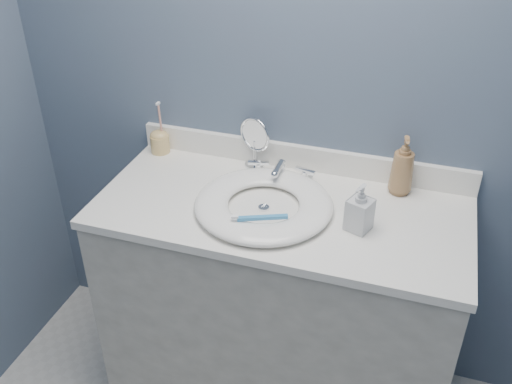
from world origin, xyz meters
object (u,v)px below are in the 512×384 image
at_px(makeup_mirror, 255,140).
at_px(toothbrush_holder, 160,141).
at_px(soap_bottle_clear, 360,208).
at_px(soap_bottle_amber, 403,166).

bearing_deg(makeup_mirror, toothbrush_holder, -157.12).
xyz_separation_m(soap_bottle_clear, toothbrush_holder, (-0.80, 0.26, -0.03)).
height_order(makeup_mirror, soap_bottle_clear, makeup_mirror).
bearing_deg(soap_bottle_clear, soap_bottle_amber, 88.99).
distance_m(soap_bottle_clear, toothbrush_holder, 0.84).
distance_m(makeup_mirror, soap_bottle_amber, 0.52).
relative_size(soap_bottle_amber, soap_bottle_clear, 1.32).
bearing_deg(soap_bottle_amber, makeup_mirror, 169.08).
relative_size(makeup_mirror, soap_bottle_amber, 0.93).
height_order(soap_bottle_clear, toothbrush_holder, toothbrush_holder).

